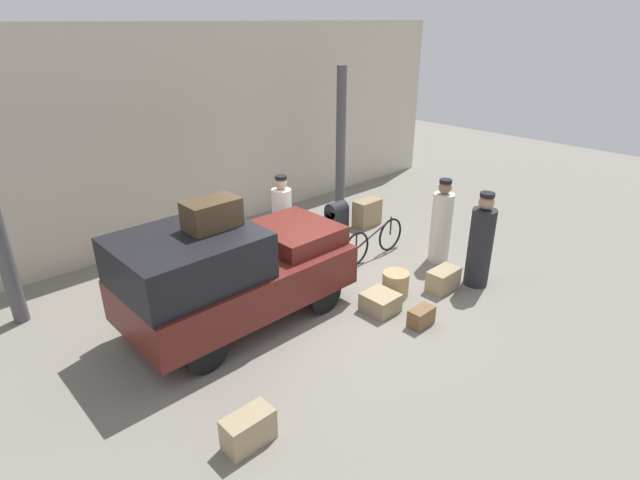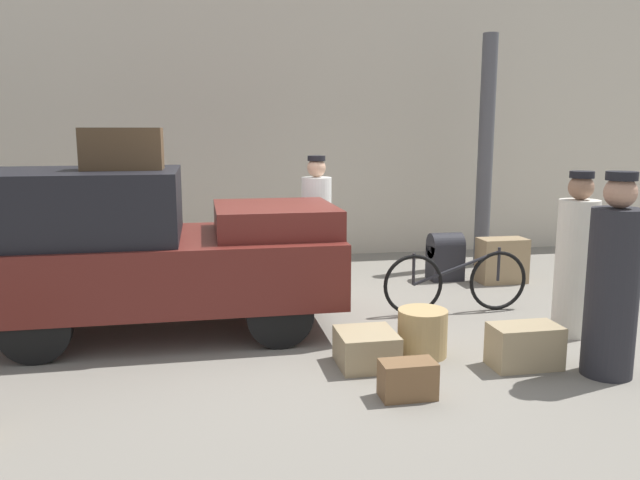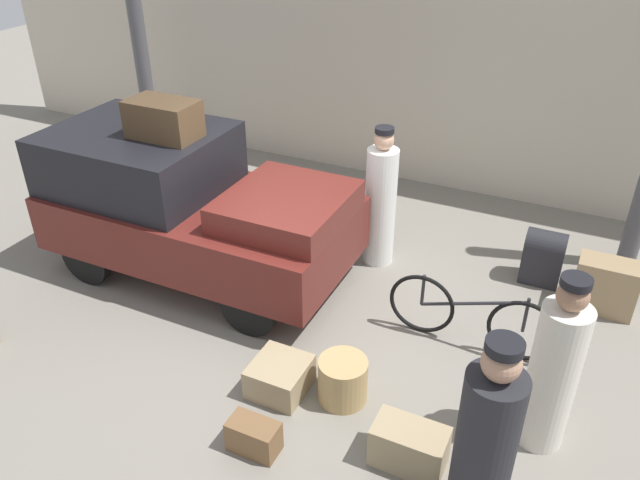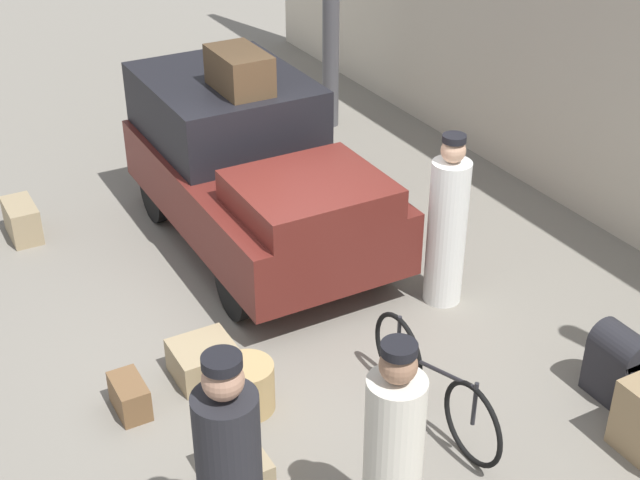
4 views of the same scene
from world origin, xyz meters
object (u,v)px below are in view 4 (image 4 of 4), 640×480
object	(u,v)px
truck	(251,165)
porter_lifting_near_truck	(230,475)
trunk_umber_medium	(22,220)
trunk_wicker_pale	(237,468)
porter_with_bicycle	(393,455)
porter_standing_middle	(447,227)
wicker_basket	(247,387)
trunk_barrel_dark	(619,362)
trunk_large_brown	(204,360)
trunk_on_truck_roof	(239,70)
bicycle	(433,385)
suitcase_tan_flat	(130,396)

from	to	relation	value
truck	porter_lifting_near_truck	world-z (taller)	porter_lifting_near_truck
trunk_umber_medium	trunk_wicker_pale	world-z (taller)	trunk_umber_medium
trunk_umber_medium	porter_with_bicycle	bearing A→B (deg)	12.90
porter_with_bicycle	trunk_umber_medium	size ratio (longest dim) A/B	2.84
porter_standing_middle	trunk_wicker_pale	size ratio (longest dim) A/B	2.91
wicker_basket	porter_standing_middle	bearing A→B (deg)	103.22
trunk_barrel_dark	trunk_large_brown	bearing A→B (deg)	-123.22
trunk_on_truck_roof	bicycle	bearing A→B (deg)	0.06
trunk_umber_medium	bicycle	bearing A→B (deg)	25.46
porter_standing_middle	suitcase_tan_flat	world-z (taller)	porter_standing_middle
porter_with_bicycle	trunk_large_brown	size ratio (longest dim) A/B	3.17
porter_with_bicycle	trunk_umber_medium	bearing A→B (deg)	-167.10
wicker_basket	trunk_large_brown	distance (m)	0.62
bicycle	trunk_umber_medium	world-z (taller)	bicycle
porter_standing_middle	trunk_large_brown	xyz separation A→B (m)	(-0.02, -2.60, -0.67)
suitcase_tan_flat	trunk_wicker_pale	distance (m)	1.33
porter_lifting_near_truck	trunk_umber_medium	bearing A→B (deg)	-177.44
truck	porter_standing_middle	world-z (taller)	porter_standing_middle
trunk_umber_medium	trunk_wicker_pale	xyz separation A→B (m)	(4.73, 0.54, -0.01)
porter_with_bicycle	trunk_barrel_dark	size ratio (longest dim) A/B	2.52
truck	trunk_on_truck_roof	size ratio (longest dim) A/B	4.60
porter_lifting_near_truck	trunk_wicker_pale	xyz separation A→B (m)	(-0.62, 0.30, -0.61)
wicker_basket	trunk_umber_medium	world-z (taller)	wicker_basket
truck	trunk_umber_medium	xyz separation A→B (m)	(-1.31, -2.28, -0.72)
wicker_basket	trunk_wicker_pale	size ratio (longest dim) A/B	0.76
trunk_barrel_dark	trunk_wicker_pale	xyz separation A→B (m)	(-0.58, -3.32, -0.16)
trunk_umber_medium	suitcase_tan_flat	bearing A→B (deg)	1.77
porter_with_bicycle	trunk_wicker_pale	world-z (taller)	porter_with_bicycle
suitcase_tan_flat	trunk_wicker_pale	bearing A→B (deg)	19.11
trunk_large_brown	trunk_wicker_pale	distance (m)	1.43
suitcase_tan_flat	trunk_large_brown	world-z (taller)	trunk_large_brown
bicycle	trunk_wicker_pale	world-z (taller)	bicycle
truck	wicker_basket	world-z (taller)	truck
trunk_umber_medium	trunk_large_brown	size ratio (longest dim) A/B	1.12
wicker_basket	trunk_wicker_pale	distance (m)	0.93
bicycle	trunk_large_brown	distance (m)	2.07
trunk_large_brown	trunk_wicker_pale	xyz separation A→B (m)	(1.40, -0.30, 0.04)
bicycle	trunk_umber_medium	bearing A→B (deg)	-154.54
porter_standing_middle	trunk_barrel_dark	distance (m)	2.06
trunk_large_brown	porter_standing_middle	bearing A→B (deg)	89.59
porter_with_bicycle	trunk_large_brown	xyz separation A→B (m)	(-2.36, -0.46, -0.62)
wicker_basket	trunk_umber_medium	distance (m)	4.05
truck	trunk_large_brown	size ratio (longest dim) A/B	6.74
trunk_wicker_pale	trunk_umber_medium	bearing A→B (deg)	-173.46
wicker_basket	trunk_umber_medium	bearing A→B (deg)	-165.70
suitcase_tan_flat	trunk_umber_medium	xyz separation A→B (m)	(-3.48, -0.11, 0.06)
trunk_wicker_pale	trunk_on_truck_roof	distance (m)	4.37
trunk_barrel_dark	porter_with_bicycle	bearing A→B (deg)	-81.62
truck	wicker_basket	bearing A→B (deg)	-26.20
trunk_large_brown	suitcase_tan_flat	bearing A→B (deg)	-78.82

